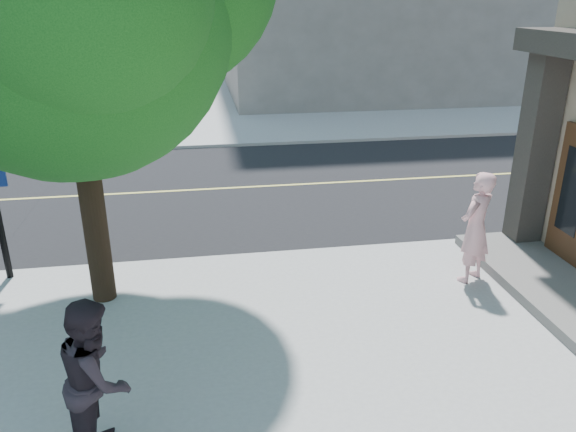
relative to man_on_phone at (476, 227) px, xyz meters
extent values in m
plane|color=black|center=(-7.95, 1.75, -1.15)|extent=(140.00, 140.00, 0.00)
cube|color=black|center=(-7.95, 6.25, -1.14)|extent=(140.00, 9.00, 0.01)
cube|color=#A5A5A5|center=(5.55, 23.25, -1.09)|extent=(29.00, 25.00, 0.12)
cube|color=slate|center=(1.25, -0.45, -0.94)|extent=(1.60, 4.00, 0.18)
cube|color=#35302B|center=(1.75, 1.25, 1.07)|extent=(0.55, 0.55, 4.20)
cube|color=#422614|center=(2.01, 0.25, 0.37)|extent=(0.10, 1.00, 2.60)
imported|color=#ECA7AE|center=(0.00, 0.00, 0.00)|extent=(0.89, 0.82, 2.05)
imported|color=#292027|center=(-6.01, -3.19, -0.06)|extent=(0.77, 0.97, 1.94)
cylinder|color=black|center=(-6.52, 0.40, 0.95)|extent=(0.40, 0.40, 3.96)
sphere|color=#1D631B|center=(-6.52, 0.40, 3.59)|extent=(4.83, 4.83, 4.83)
camera|label=1|loc=(-4.76, -8.48, 3.83)|focal=34.88mm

